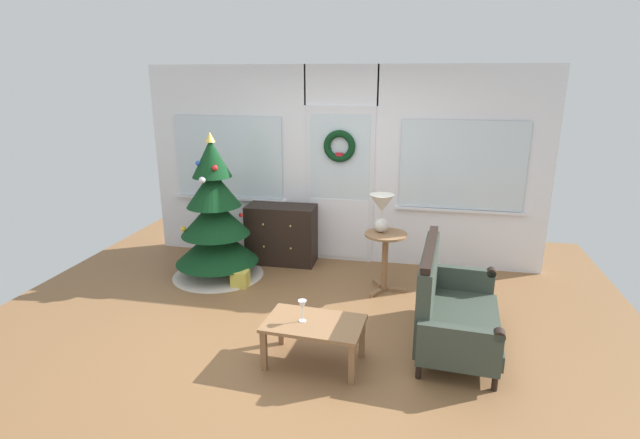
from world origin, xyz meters
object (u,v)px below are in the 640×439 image
(settee_sofa, at_px, (448,307))
(table_lamp, at_px, (382,208))
(dresser_cabinet, at_px, (282,234))
(side_table, at_px, (385,250))
(christmas_tree, at_px, (215,224))
(coffee_table, at_px, (314,328))
(wine_glass, at_px, (302,306))
(gift_box, at_px, (240,279))

(settee_sofa, bearing_deg, table_lamp, 123.35)
(dresser_cabinet, distance_m, side_table, 1.56)
(settee_sofa, relative_size, table_lamp, 3.25)
(table_lamp, bearing_deg, christmas_tree, -179.89)
(coffee_table, xyz_separation_m, wine_glass, (-0.10, -0.01, 0.20))
(settee_sofa, distance_m, side_table, 1.26)
(gift_box, bearing_deg, dresser_cabinet, 73.12)
(settee_sofa, bearing_deg, side_table, 122.06)
(side_table, relative_size, table_lamp, 1.59)
(dresser_cabinet, height_order, wine_glass, dresser_cabinet)
(christmas_tree, height_order, wine_glass, christmas_tree)
(christmas_tree, height_order, table_lamp, christmas_tree)
(side_table, bearing_deg, table_lamp, 146.31)
(christmas_tree, xyz_separation_m, side_table, (2.08, -0.04, -0.17))
(side_table, height_order, wine_glass, side_table)
(dresser_cabinet, xyz_separation_m, side_table, (1.42, -0.64, 0.11))
(dresser_cabinet, bearing_deg, wine_glass, -69.61)
(table_lamp, xyz_separation_m, coffee_table, (-0.41, -1.67, -0.65))
(side_table, height_order, coffee_table, side_table)
(settee_sofa, xyz_separation_m, gift_box, (-2.35, 0.83, -0.28))
(christmas_tree, relative_size, settee_sofa, 1.25)
(christmas_tree, xyz_separation_m, settee_sofa, (2.74, -1.10, -0.29))
(wine_glass, relative_size, gift_box, 1.01)
(coffee_table, bearing_deg, wine_glass, -176.38)
(dresser_cabinet, relative_size, table_lamp, 2.06)
(christmas_tree, xyz_separation_m, table_lamp, (2.02, 0.00, 0.32))
(wine_glass, bearing_deg, dresser_cabinet, 110.39)
(dresser_cabinet, bearing_deg, christmas_tree, -137.81)
(settee_sofa, height_order, gift_box, settee_sofa)
(christmas_tree, relative_size, table_lamp, 4.06)
(gift_box, bearing_deg, christmas_tree, 145.75)
(side_table, bearing_deg, coffee_table, -106.21)
(table_lamp, bearing_deg, wine_glass, -107.05)
(christmas_tree, xyz_separation_m, coffee_table, (1.61, -1.66, -0.33))
(dresser_cabinet, distance_m, settee_sofa, 2.68)
(settee_sofa, relative_size, coffee_table, 1.64)
(coffee_table, height_order, gift_box, coffee_table)
(settee_sofa, bearing_deg, dresser_cabinet, 140.83)
(dresser_cabinet, xyz_separation_m, coffee_table, (0.94, -2.26, -0.06))
(wine_glass, bearing_deg, christmas_tree, 132.03)
(coffee_table, bearing_deg, christmas_tree, 133.98)
(table_lamp, relative_size, gift_box, 2.27)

